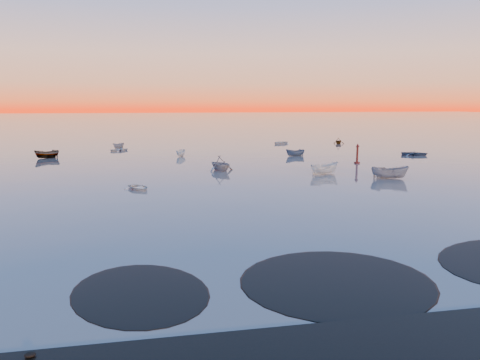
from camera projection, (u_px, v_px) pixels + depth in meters
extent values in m
plane|color=#6E635C|center=(174.00, 139.00, 119.51)|extent=(600.00, 600.00, 0.00)
imported|color=white|center=(324.00, 174.00, 61.29)|extent=(2.88, 4.64, 1.49)
cylinder|color=#3F0F0D|center=(357.00, 163.00, 72.03)|extent=(0.89, 0.89, 0.30)
cylinder|color=#3F0F0D|center=(357.00, 155.00, 71.83)|extent=(0.32, 0.32, 2.57)
cone|color=#3F0F0D|center=(358.00, 145.00, 71.57)|extent=(0.59, 0.59, 0.49)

